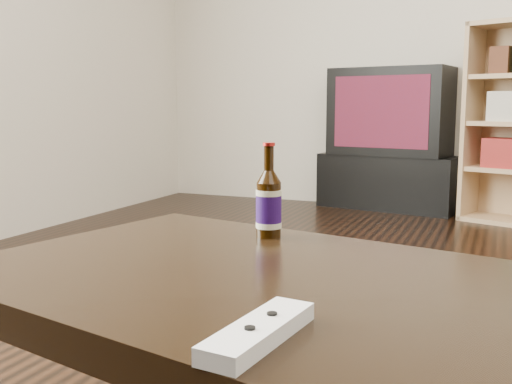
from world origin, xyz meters
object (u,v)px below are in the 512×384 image
at_px(tv_stand, 391,181).
at_px(tv, 393,112).
at_px(beer_bottle, 269,204).
at_px(coffee_table, 296,315).
at_px(remote, 259,332).

distance_m(tv_stand, tv, 0.49).
bearing_deg(beer_bottle, tv, 95.01).
xyz_separation_m(tv, coffee_table, (0.44, -3.41, -0.30)).
relative_size(coffee_table, beer_bottle, 6.32).
bearing_deg(coffee_table, tv, 97.30).
bearing_deg(remote, beer_bottle, 116.94).
bearing_deg(tv, coffee_table, -72.13).
bearing_deg(remote, tv, 104.09).
relative_size(tv, beer_bottle, 4.30).
xyz_separation_m(coffee_table, beer_bottle, (-0.16, 0.29, 0.13)).
relative_size(tv, coffee_table, 0.68).
bearing_deg(tv_stand, beer_bottle, -74.43).
distance_m(tv, beer_bottle, 3.14).
distance_m(beer_bottle, remote, 0.59).
height_order(coffee_table, beer_bottle, beer_bottle).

